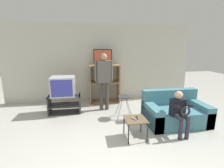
{
  "coord_description": "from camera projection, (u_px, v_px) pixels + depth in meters",
  "views": [
    {
      "loc": [
        -0.52,
        -2.21,
        1.84
      ],
      "look_at": [
        0.14,
        1.84,
        0.9
      ],
      "focal_mm": 26.0,
      "sensor_mm": 36.0,
      "label": 1
    }
  ],
  "objects": [
    {
      "name": "remote_control_white",
      "position": [
        134.0,
        119.0,
        3.26
      ],
      "size": [
        0.09,
        0.15,
        0.02
      ],
      "primitive_type": "cube",
      "rotation": [
        0.0,
        0.0,
        0.42
      ],
      "color": "gray",
      "rests_on": "snack_table"
    },
    {
      "name": "television_main",
      "position": [
        63.0,
        86.0,
        4.49
      ],
      "size": [
        0.63,
        0.53,
        0.54
      ],
      "color": "#B2B2B7",
      "rests_on": "tv_stand"
    },
    {
      "name": "television_flat",
      "position": [
        103.0,
        57.0,
        5.21
      ],
      "size": [
        0.59,
        0.2,
        0.5
      ],
      "color": "black",
      "rests_on": "media_shelf"
    },
    {
      "name": "tv_stand",
      "position": [
        65.0,
        104.0,
        4.61
      ],
      "size": [
        0.88,
        0.45,
        0.51
      ],
      "color": "#38383D",
      "rests_on": "ground_plane"
    },
    {
      "name": "ground_plane",
      "position": [
        122.0,
        163.0,
        2.62
      ],
      "size": [
        18.0,
        18.0,
        0.0
      ],
      "primitive_type": "plane",
      "color": "#B7B7AD"
    },
    {
      "name": "person_seated_child",
      "position": [
        179.0,
        110.0,
        3.4
      ],
      "size": [
        0.33,
        0.43,
        0.94
      ],
      "color": "#2D2D38",
      "rests_on": "ground_plane"
    },
    {
      "name": "person_standing_adult",
      "position": [
        104.0,
        76.0,
        4.67
      ],
      "size": [
        0.53,
        0.2,
        1.67
      ],
      "color": "#3D3833",
      "rests_on": "ground_plane"
    },
    {
      "name": "wall_back",
      "position": [
        101.0,
        63.0,
        5.57
      ],
      "size": [
        6.4,
        0.06,
        2.6
      ],
      "color": "beige",
      "rests_on": "ground_plane"
    },
    {
      "name": "folding_stool",
      "position": [
        124.0,
        100.0,
        4.25
      ],
      "size": [
        0.44,
        0.37,
        0.59
      ],
      "color": "#B7B7BC",
      "rests_on": "ground_plane"
    },
    {
      "name": "snack_table",
      "position": [
        135.0,
        121.0,
        3.28
      ],
      "size": [
        0.43,
        0.43,
        0.42
      ],
      "color": "brown",
      "rests_on": "ground_plane"
    },
    {
      "name": "remote_control_black",
      "position": [
        137.0,
        118.0,
        3.3
      ],
      "size": [
        0.07,
        0.15,
        0.02
      ],
      "primitive_type": "cube",
      "rotation": [
        0.0,
        0.0,
        -0.24
      ],
      "color": "#232328",
      "rests_on": "snack_table"
    },
    {
      "name": "media_shelf",
      "position": [
        104.0,
        83.0,
        5.41
      ],
      "size": [
        0.98,
        0.51,
        1.28
      ],
      "color": "#9E7A51",
      "rests_on": "ground_plane"
    },
    {
      "name": "couch",
      "position": [
        174.0,
        112.0,
        4.0
      ],
      "size": [
        1.45,
        0.9,
        0.78
      ],
      "color": "teal",
      "rests_on": "ground_plane"
    }
  ]
}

